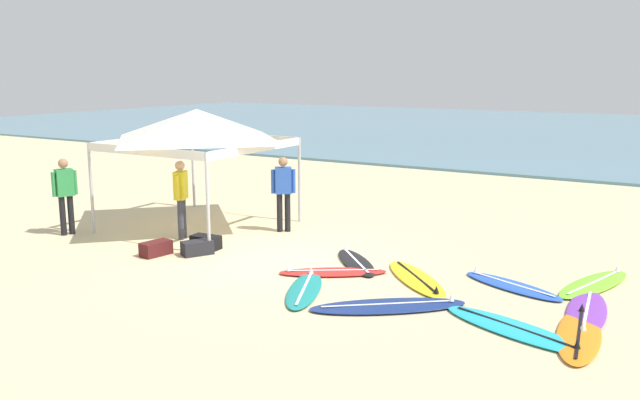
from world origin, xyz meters
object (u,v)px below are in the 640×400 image
object	(u,v)px
surfboard_teal	(304,289)
person_blue	(283,189)
surfboard_orange	(579,334)
surfboard_blue	(512,286)
surfboard_navy	(389,306)
surfboard_lime	(594,284)
gear_bag_near_tent	(197,248)
surfboard_red	(332,272)
person_green	(65,191)
surfboard_yellow	(416,278)
person_yellow	(181,194)
surfboard_purple	(587,312)
gear_bag_on_sand	(206,242)
canopy_tent	(197,125)
surfboard_black	(356,262)
gear_bag_by_pole	(156,248)
surfboard_cyan	(515,329)

from	to	relation	value
surfboard_teal	person_blue	bearing A→B (deg)	128.54
surfboard_teal	surfboard_orange	xyz separation A→B (m)	(4.25, 0.33, -0.00)
surfboard_blue	surfboard_navy	bearing A→B (deg)	-125.25
surfboard_lime	gear_bag_near_tent	xyz separation A→B (m)	(-7.11, -1.98, 0.10)
surfboard_red	person_green	world-z (taller)	person_green
surfboard_yellow	surfboard_red	distance (m)	1.51
person_yellow	person_green	world-z (taller)	same
person_green	gear_bag_near_tent	xyz separation A→B (m)	(3.58, 0.23, -0.85)
surfboard_purple	gear_bag_on_sand	world-z (taller)	gear_bag_on_sand
surfboard_orange	person_green	size ratio (longest dim) A/B	1.29
gear_bag_near_tent	surfboard_yellow	bearing A→B (deg)	9.04
person_blue	person_yellow	xyz separation A→B (m)	(-1.55, -1.65, 0.00)
surfboard_purple	surfboard_lime	bearing A→B (deg)	94.30
person_yellow	gear_bag_near_tent	world-z (taller)	person_yellow
gear_bag_near_tent	canopy_tent	bearing A→B (deg)	129.31
surfboard_teal	surfboard_black	distance (m)	1.85
surfboard_navy	surfboard_lime	bearing A→B (deg)	47.14
surfboard_orange	surfboard_navy	bearing A→B (deg)	-173.26
surfboard_blue	surfboard_navy	world-z (taller)	same
surfboard_purple	gear_bag_on_sand	bearing A→B (deg)	-179.30
canopy_tent	gear_bag_by_pole	xyz separation A→B (m)	(0.83, -2.29, -2.25)
gear_bag_near_tent	person_yellow	bearing A→B (deg)	144.21
canopy_tent	surfboard_purple	xyz separation A→B (m)	(8.72, -1.32, -2.35)
canopy_tent	surfboard_orange	bearing A→B (deg)	-14.65
surfboard_cyan	gear_bag_on_sand	distance (m)	6.69
surfboard_purple	person_blue	bearing A→B (deg)	163.90
person_yellow	gear_bag_on_sand	xyz separation A→B (m)	(1.00, -0.40, -0.85)
surfboard_orange	gear_bag_by_pole	world-z (taller)	gear_bag_by_pole
surfboard_teal	surfboard_black	size ratio (longest dim) A/B	1.18
surfboard_black	gear_bag_by_pole	xyz separation A→B (m)	(-3.69, -1.51, 0.10)
surfboard_blue	gear_bag_near_tent	bearing A→B (deg)	-168.85
surfboard_cyan	surfboard_navy	xyz separation A→B (m)	(-1.91, -0.07, -0.00)
surfboard_navy	surfboard_teal	bearing A→B (deg)	-179.51
surfboard_cyan	gear_bag_near_tent	size ratio (longest dim) A/B	3.98
surfboard_blue	person_green	world-z (taller)	person_green
person_blue	gear_bag_on_sand	distance (m)	2.29
surfboard_black	gear_bag_near_tent	bearing A→B (deg)	-160.75
surfboard_black	surfboard_cyan	bearing A→B (deg)	-27.17
surfboard_red	gear_bag_near_tent	xyz separation A→B (m)	(-2.94, -0.28, 0.10)
surfboard_orange	gear_bag_on_sand	xyz separation A→B (m)	(-7.41, 0.88, 0.10)
surfboard_purple	person_green	distance (m)	10.86
surfboard_blue	surfboard_teal	distance (m)	3.51
surfboard_teal	surfboard_red	world-z (taller)	same
surfboard_blue	surfboard_purple	xyz separation A→B (m)	(1.29, -0.66, -0.00)
surfboard_cyan	surfboard_lime	bearing A→B (deg)	76.41
surfboard_red	gear_bag_on_sand	world-z (taller)	gear_bag_on_sand
gear_bag_by_pole	surfboard_lime	bearing A→B (deg)	17.36
surfboard_yellow	surfboard_teal	world-z (taller)	same
surfboard_black	surfboard_purple	world-z (taller)	same
surfboard_black	surfboard_lime	distance (m)	4.20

